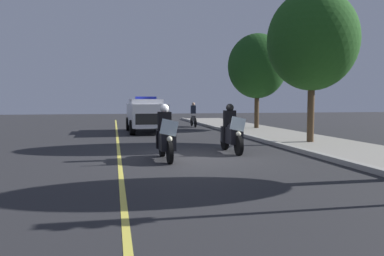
% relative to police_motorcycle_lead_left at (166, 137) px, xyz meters
% --- Properties ---
extents(ground_plane, '(80.00, 80.00, 0.00)m').
position_rel_police_motorcycle_lead_left_xyz_m(ground_plane, '(-0.33, 1.04, -0.70)').
color(ground_plane, '#28282B').
extents(curb_strip, '(48.00, 0.24, 0.15)m').
position_rel_police_motorcycle_lead_left_xyz_m(curb_strip, '(-0.33, 4.91, -0.62)').
color(curb_strip, '#9E9B93').
rests_on(curb_strip, ground).
extents(sidewalk_strip, '(48.00, 3.60, 0.10)m').
position_rel_police_motorcycle_lead_left_xyz_m(sidewalk_strip, '(-0.33, 6.81, -0.65)').
color(sidewalk_strip, gray).
rests_on(sidewalk_strip, ground).
extents(lane_stripe_center, '(48.00, 0.12, 0.01)m').
position_rel_police_motorcycle_lead_left_xyz_m(lane_stripe_center, '(-0.33, -1.40, -0.70)').
color(lane_stripe_center, '#E0D14C').
rests_on(lane_stripe_center, ground).
extents(police_motorcycle_lead_left, '(2.14, 0.57, 1.72)m').
position_rel_police_motorcycle_lead_left_xyz_m(police_motorcycle_lead_left, '(0.00, 0.00, 0.00)').
color(police_motorcycle_lead_left, black).
rests_on(police_motorcycle_lead_left, ground).
extents(police_motorcycle_lead_right, '(2.14, 0.57, 1.72)m').
position_rel_police_motorcycle_lead_left_xyz_m(police_motorcycle_lead_right, '(-1.19, 2.49, 0.00)').
color(police_motorcycle_lead_right, black).
rests_on(police_motorcycle_lead_right, ground).
extents(police_suv, '(4.95, 2.18, 2.05)m').
position_rel_police_motorcycle_lead_left_xyz_m(police_suv, '(-10.21, 0.25, 0.37)').
color(police_suv, silver).
rests_on(police_suv, ground).
extents(cyclist_background, '(1.76, 0.33, 1.69)m').
position_rel_police_motorcycle_lead_left_xyz_m(cyclist_background, '(-14.04, 3.83, 0.14)').
color(cyclist_background, black).
rests_on(cyclist_background, ground).
extents(tree_mid_block, '(3.71, 3.71, 6.27)m').
position_rel_police_motorcycle_lead_left_xyz_m(tree_mid_block, '(-2.98, 6.53, 3.60)').
color(tree_mid_block, '#4C3823').
rests_on(tree_mid_block, sidewalk_strip).
extents(tree_far_back, '(3.65, 3.65, 5.87)m').
position_rel_police_motorcycle_lead_left_xyz_m(tree_far_back, '(-10.94, 7.24, 3.26)').
color(tree_far_back, '#42301E').
rests_on(tree_far_back, sidewalk_strip).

